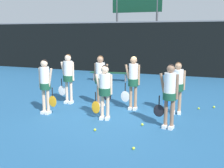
# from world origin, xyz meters

# --- Properties ---
(ground_plane) EXTENTS (140.00, 140.00, 0.00)m
(ground_plane) POSITION_xyz_m (0.00, 0.00, 0.00)
(ground_plane) COLOR #235684
(fence_windscreen) EXTENTS (60.00, 0.08, 3.25)m
(fence_windscreen) POSITION_xyz_m (0.00, 8.52, 1.64)
(fence_windscreen) COLOR black
(fence_windscreen) RESTS_ON ground_plane
(scoreboard) EXTENTS (3.32, 0.15, 5.30)m
(scoreboard) POSITION_xyz_m (-1.81, 9.71, 4.10)
(scoreboard) COLOR #515156
(scoreboard) RESTS_ON ground_plane
(bench_courtside) EXTENTS (2.16, 0.63, 0.46)m
(bench_courtside) POSITION_xyz_m (-2.12, 5.48, 0.40)
(bench_courtside) COLOR #19472D
(bench_courtside) RESTS_ON ground_plane
(player_0) EXTENTS (0.62, 0.34, 1.75)m
(player_0) POSITION_xyz_m (-1.96, -0.69, 1.03)
(player_0) COLOR beige
(player_0) RESTS_ON ground_plane
(player_1) EXTENTS (0.63, 0.37, 1.64)m
(player_1) POSITION_xyz_m (0.00, -0.57, 0.98)
(player_1) COLOR beige
(player_1) RESTS_ON ground_plane
(player_2) EXTENTS (0.65, 0.37, 1.76)m
(player_2) POSITION_xyz_m (1.91, -0.67, 1.04)
(player_2) COLOR #8C664C
(player_2) RESTS_ON ground_plane
(player_3) EXTENTS (0.68, 0.39, 1.81)m
(player_3) POSITION_xyz_m (-1.91, 0.67, 1.08)
(player_3) COLOR beige
(player_3) RESTS_ON ground_plane
(player_4) EXTENTS (0.65, 0.37, 1.78)m
(player_4) POSITION_xyz_m (-0.68, 0.75, 1.07)
(player_4) COLOR #8C664C
(player_4) RESTS_ON ground_plane
(player_5) EXTENTS (0.64, 0.35, 1.80)m
(player_5) POSITION_xyz_m (0.52, 0.70, 1.07)
(player_5) COLOR tan
(player_5) RESTS_ON ground_plane
(player_6) EXTENTS (0.66, 0.39, 1.66)m
(player_6) POSITION_xyz_m (1.95, 0.75, 0.98)
(player_6) COLOR tan
(player_6) RESTS_ON ground_plane
(tennis_ball_0) EXTENTS (0.07, 0.07, 0.07)m
(tennis_ball_0) POSITION_xyz_m (1.20, -0.73, 0.03)
(tennis_ball_0) COLOR #CCE033
(tennis_ball_0) RESTS_ON ground_plane
(tennis_ball_1) EXTENTS (0.07, 0.07, 0.07)m
(tennis_ball_1) POSITION_xyz_m (3.12, 1.83, 0.04)
(tennis_ball_1) COLOR #CCE033
(tennis_ball_1) RESTS_ON ground_plane
(tennis_ball_2) EXTENTS (0.07, 0.07, 0.07)m
(tennis_ball_2) POSITION_xyz_m (2.63, 1.48, 0.03)
(tennis_ball_2) COLOR #CCE033
(tennis_ball_2) RESTS_ON ground_plane
(tennis_ball_3) EXTENTS (0.07, 0.07, 0.07)m
(tennis_ball_3) POSITION_xyz_m (0.12, -1.57, 0.03)
(tennis_ball_3) COLOR #CCE033
(tennis_ball_3) RESTS_ON ground_plane
(tennis_ball_4) EXTENTS (0.06, 0.06, 0.06)m
(tennis_ball_4) POSITION_xyz_m (1.39, -2.30, 0.03)
(tennis_ball_4) COLOR #CCE033
(tennis_ball_4) RESTS_ON ground_plane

